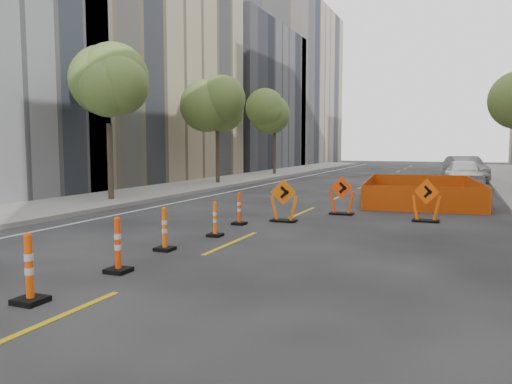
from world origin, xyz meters
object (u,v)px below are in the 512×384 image
at_px(channelizer_4, 164,229).
at_px(parked_car_mid, 465,169).
at_px(chevron_sign_center, 342,195).
at_px(parked_car_near, 464,173).
at_px(channelizer_5, 215,219).
at_px(channelizer_6, 239,209).
at_px(channelizer_3, 118,245).
at_px(chevron_sign_right, 426,200).
at_px(chevron_sign_left, 284,201).
at_px(parked_car_far, 467,167).
at_px(channelizer_2, 29,268).

bearing_deg(channelizer_4, parked_car_mid, 76.23).
relative_size(chevron_sign_center, parked_car_near, 0.28).
bearing_deg(channelizer_5, channelizer_6, 95.83).
relative_size(channelizer_3, chevron_sign_right, 0.78).
distance_m(channelizer_5, chevron_sign_left, 3.22).
xyz_separation_m(channelizer_4, channelizer_6, (0.06, 4.05, -0.01)).
bearing_deg(channelizer_4, parked_car_far, 78.12).
distance_m(channelizer_2, channelizer_5, 6.08).
height_order(channelizer_2, chevron_sign_center, chevron_sign_center).
height_order(channelizer_5, chevron_sign_center, chevron_sign_center).
bearing_deg(chevron_sign_left, channelizer_2, -116.81).
xyz_separation_m(channelizer_3, channelizer_5, (-0.00, 4.05, -0.07)).
bearing_deg(channelizer_6, chevron_sign_left, 45.30).
xyz_separation_m(channelizer_6, chevron_sign_center, (2.39, 3.36, 0.18)).
bearing_deg(parked_car_mid, chevron_sign_center, -118.27).
distance_m(channelizer_4, parked_car_near, 22.09).
bearing_deg(channelizer_3, channelizer_2, -92.30).
distance_m(channelizer_3, channelizer_6, 6.08).
relative_size(channelizer_4, channelizer_6, 1.02).
bearing_deg(parked_car_near, chevron_sign_center, -111.10).
bearing_deg(chevron_sign_center, channelizer_2, -96.03).
xyz_separation_m(channelizer_2, channelizer_6, (-0.13, 8.10, -0.06)).
relative_size(chevron_sign_left, parked_car_far, 0.28).
xyz_separation_m(chevron_sign_right, parked_car_near, (1.17, 14.34, 0.12)).
height_order(chevron_sign_left, parked_car_mid, parked_car_mid).
bearing_deg(parked_car_far, channelizer_6, -124.10).
xyz_separation_m(parked_car_mid, parked_car_far, (0.23, 5.49, -0.15)).
relative_size(channelizer_6, parked_car_near, 0.21).
xyz_separation_m(channelizer_6, chevron_sign_left, (1.06, 1.07, 0.18)).
bearing_deg(chevron_sign_right, parked_car_near, 108.47).
relative_size(channelizer_5, parked_car_mid, 0.18).
xyz_separation_m(channelizer_4, chevron_sign_right, (5.27, 6.79, 0.18)).
bearing_deg(channelizer_3, chevron_sign_left, 83.22).
height_order(channelizer_4, chevron_sign_center, chevron_sign_center).
xyz_separation_m(channelizer_2, chevron_sign_right, (5.09, 10.84, 0.13)).
bearing_deg(channelizer_5, chevron_sign_left, 74.62).
bearing_deg(chevron_sign_left, channelizer_3, -117.80).
bearing_deg(channelizer_5, chevron_sign_right, 43.59).
height_order(channelizer_6, chevron_sign_center, chevron_sign_center).
bearing_deg(channelizer_4, channelizer_3, -82.57).
bearing_deg(channelizer_2, chevron_sign_center, 78.81).
distance_m(channelizer_2, channelizer_6, 8.10).
height_order(chevron_sign_left, parked_car_near, parked_car_near).
xyz_separation_m(channelizer_2, chevron_sign_center, (2.27, 11.46, 0.12)).
distance_m(channelizer_5, parked_car_far, 30.78).
bearing_deg(chevron_sign_right, channelizer_2, -91.99).
xyz_separation_m(channelizer_3, parked_car_far, (6.49, 34.14, 0.15)).
bearing_deg(chevron_sign_left, parked_car_far, 57.18).
relative_size(channelizer_4, parked_car_mid, 0.20).
bearing_deg(parked_car_far, parked_car_near, -112.30).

